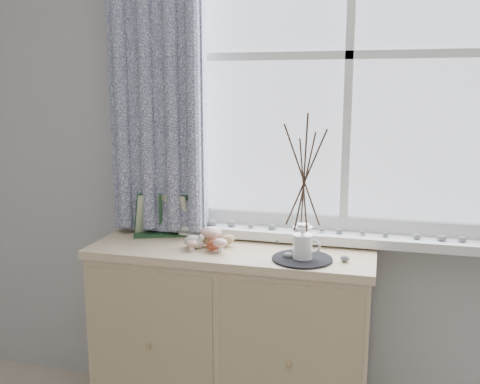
{
  "coord_description": "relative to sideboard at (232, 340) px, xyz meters",
  "views": [
    {
      "loc": [
        0.45,
        -0.35,
        1.51
      ],
      "look_at": [
        -0.1,
        1.7,
        1.1
      ],
      "focal_mm": 40.0,
      "sensor_mm": 36.0,
      "label": 1
    }
  ],
  "objects": [
    {
      "name": "songbird_figurine",
      "position": [
        -0.15,
        -0.05,
        0.46
      ],
      "size": [
        0.13,
        0.07,
        0.06
      ],
      "primitive_type": null,
      "rotation": [
        0.0,
        0.0,
        -0.15
      ],
      "color": "white",
      "rests_on": "sideboard"
    },
    {
      "name": "sideboard",
      "position": [
        0.0,
        0.0,
        0.0
      ],
      "size": [
        1.2,
        0.45,
        0.85
      ],
      "color": "beige",
      "rests_on": "ground"
    },
    {
      "name": "crocheted_doily",
      "position": [
        0.32,
        -0.09,
        0.43
      ],
      "size": [
        0.24,
        0.24,
        0.01
      ],
      "primitive_type": "cylinder",
      "color": "black",
      "rests_on": "sideboard"
    },
    {
      "name": "sideboard_pebbles",
      "position": [
        0.3,
        0.0,
        0.44
      ],
      "size": [
        0.34,
        0.23,
        0.03
      ],
      "color": "gray",
      "rests_on": "sideboard"
    },
    {
      "name": "twig_pitcher",
      "position": [
        0.32,
        -0.09,
        0.76
      ],
      "size": [
        0.24,
        0.24,
        0.58
      ],
      "rotation": [
        0.0,
        0.0,
        -0.2
      ],
      "color": "white",
      "rests_on": "crocheted_doily"
    },
    {
      "name": "toadstool_cluster",
      "position": [
        -0.08,
        -0.04,
        0.47
      ],
      "size": [
        0.18,
        0.15,
        0.09
      ],
      "color": "silver",
      "rests_on": "sideboard"
    },
    {
      "name": "wooden_eggs",
      "position": [
        -0.07,
        -0.01,
        0.45
      ],
      "size": [
        0.17,
        0.17,
        0.07
      ],
      "color": "tan",
      "rests_on": "sideboard"
    },
    {
      "name": "botanical_book",
      "position": [
        -0.36,
        0.07,
        0.53
      ],
      "size": [
        0.32,
        0.23,
        0.21
      ],
      "primitive_type": null,
      "rotation": [
        0.0,
        0.0,
        0.39
      ],
      "color": "#204325",
      "rests_on": "sideboard"
    }
  ]
}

